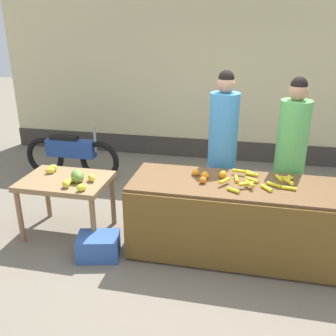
{
  "coord_description": "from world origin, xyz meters",
  "views": [
    {
      "loc": [
        0.52,
        -3.61,
        2.39
      ],
      "look_at": [
        -0.29,
        0.15,
        0.88
      ],
      "focal_mm": 39.86,
      "sensor_mm": 36.0,
      "label": 1
    }
  ],
  "objects_px": {
    "vendor_woman_green_shirt": "(290,158)",
    "parked_motorcycle": "(71,154)",
    "vendor_woman_blue_shirt": "(222,151)",
    "produce_crate": "(99,246)",
    "produce_sack": "(147,193)"
  },
  "relations": [
    {
      "from": "vendor_woman_blue_shirt",
      "to": "produce_crate",
      "type": "distance_m",
      "value": 1.8
    },
    {
      "from": "produce_crate",
      "to": "produce_sack",
      "type": "xyz_separation_m",
      "value": [
        0.21,
        1.23,
        0.1
      ]
    },
    {
      "from": "vendor_woman_blue_shirt",
      "to": "produce_crate",
      "type": "bearing_deg",
      "value": -139.09
    },
    {
      "from": "vendor_woman_green_shirt",
      "to": "parked_motorcycle",
      "type": "distance_m",
      "value": 3.43
    },
    {
      "from": "produce_crate",
      "to": "vendor_woman_blue_shirt",
      "type": "bearing_deg",
      "value": 40.91
    },
    {
      "from": "produce_sack",
      "to": "vendor_woman_green_shirt",
      "type": "bearing_deg",
      "value": -7.46
    },
    {
      "from": "vendor_woman_blue_shirt",
      "to": "produce_sack",
      "type": "bearing_deg",
      "value": 169.57
    },
    {
      "from": "vendor_woman_green_shirt",
      "to": "parked_motorcycle",
      "type": "relative_size",
      "value": 1.16
    },
    {
      "from": "vendor_woman_green_shirt",
      "to": "parked_motorcycle",
      "type": "xyz_separation_m",
      "value": [
        -3.24,
        1.01,
        -0.54
      ]
    },
    {
      "from": "produce_crate",
      "to": "vendor_woman_green_shirt",
      "type": "bearing_deg",
      "value": 26.73
    },
    {
      "from": "parked_motorcycle",
      "to": "produce_sack",
      "type": "height_order",
      "value": "parked_motorcycle"
    },
    {
      "from": "parked_motorcycle",
      "to": "vendor_woman_blue_shirt",
      "type": "bearing_deg",
      "value": -21.4
    },
    {
      "from": "parked_motorcycle",
      "to": "produce_sack",
      "type": "relative_size",
      "value": 3.53
    },
    {
      "from": "vendor_woman_blue_shirt",
      "to": "parked_motorcycle",
      "type": "height_order",
      "value": "vendor_woman_blue_shirt"
    },
    {
      "from": "vendor_woman_green_shirt",
      "to": "produce_crate",
      "type": "height_order",
      "value": "vendor_woman_green_shirt"
    }
  ]
}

